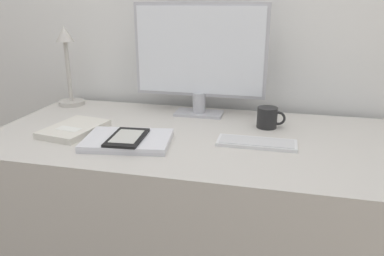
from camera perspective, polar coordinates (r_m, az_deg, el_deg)
wall_back at (r=1.77m, az=4.03°, el=18.84°), size 3.60×0.05×2.40m
desk at (r=1.58m, az=0.57°, el=-13.33°), size 1.57×0.76×0.72m
monitor at (r=1.62m, az=1.15°, el=10.82°), size 0.57×0.11×0.48m
keyboard at (r=1.34m, az=9.82°, el=-2.22°), size 0.28×0.10×0.01m
laptop at (r=1.35m, az=-9.76°, el=-1.86°), size 0.33×0.26×0.02m
ereader at (r=1.33m, az=-9.88°, el=-1.42°), size 0.13×0.20×0.01m
desk_lamp at (r=1.88m, az=-18.47°, el=9.55°), size 0.12×0.12×0.38m
notebook at (r=1.52m, az=-17.50°, el=-0.13°), size 0.21×0.27×0.03m
coffee_mug at (r=1.52m, az=11.46°, el=1.58°), size 0.11×0.08×0.08m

